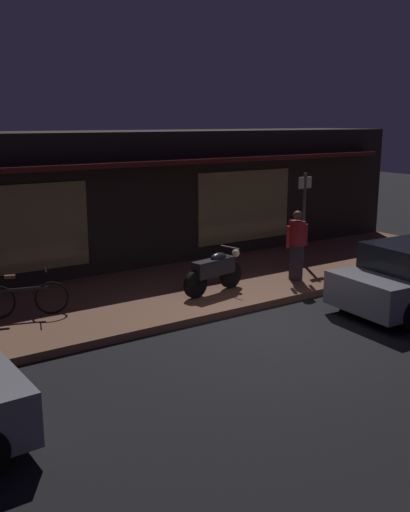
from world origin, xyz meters
name	(u,v)px	position (x,y,z in m)	size (l,w,h in m)	color
ground_plane	(274,328)	(0.00, 0.00, 0.00)	(60.00, 60.00, 0.00)	black
sidewalk_slab	(189,288)	(0.00, 3.00, 0.07)	(18.00, 4.00, 0.15)	brown
storefront_building	(120,198)	(0.00, 6.39, 1.80)	(18.00, 3.30, 3.60)	black
motorcycle	(215,271)	(0.16, 2.18, 0.65)	(1.69, 0.60, 0.97)	black
bicycle_parked	(25,299)	(-3.82, 2.93, 0.51)	(1.60, 0.60, 0.91)	black
person_bystander	(297,244)	(2.37, 1.94, 1.03)	(0.62, 0.40, 1.67)	#28232D
sign_post	(304,213)	(3.67, 3.08, 1.51)	(0.44, 0.09, 2.40)	#47474C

